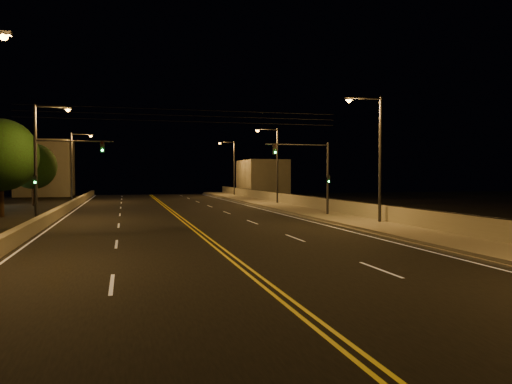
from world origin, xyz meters
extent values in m
cube|color=black|center=(0.00, 20.00, 0.01)|extent=(18.00, 120.00, 0.02)
cube|color=slate|center=(10.80, 20.00, 0.15)|extent=(3.60, 120.00, 0.30)
cube|color=slate|center=(8.93, 20.00, 0.07)|extent=(0.14, 120.00, 0.15)
cube|color=gray|center=(12.45, 20.00, 0.80)|extent=(0.30, 120.00, 1.00)
cube|color=gray|center=(-9.10, 20.00, 0.39)|extent=(0.45, 120.00, 0.77)
cube|color=gray|center=(16.50, 69.30, 2.79)|extent=(6.00, 10.00, 5.58)
cube|color=gray|center=(-16.00, 77.88, 4.32)|extent=(8.00, 8.00, 8.64)
cylinder|color=black|center=(12.45, 20.00, 1.33)|extent=(0.06, 120.00, 0.06)
cube|color=silver|center=(-8.60, 20.00, 0.02)|extent=(0.12, 116.00, 0.00)
cube|color=silver|center=(8.60, 20.00, 0.02)|extent=(0.12, 116.00, 0.00)
cube|color=gold|center=(-0.15, 20.00, 0.02)|extent=(0.12, 116.00, 0.00)
cube|color=gold|center=(0.15, 20.00, 0.02)|extent=(0.12, 116.00, 0.00)
cube|color=silver|center=(-4.50, 10.50, 0.02)|extent=(0.12, 3.00, 0.00)
cube|color=silver|center=(-4.50, 19.50, 0.02)|extent=(0.12, 3.00, 0.00)
cube|color=silver|center=(-4.50, 28.50, 0.02)|extent=(0.12, 3.00, 0.00)
cube|color=silver|center=(-4.50, 37.50, 0.02)|extent=(0.12, 3.00, 0.00)
cube|color=silver|center=(-4.50, 46.50, 0.02)|extent=(0.12, 3.00, 0.00)
cube|color=silver|center=(-4.50, 55.50, 0.02)|extent=(0.12, 3.00, 0.00)
cube|color=silver|center=(-4.50, 64.50, 0.02)|extent=(0.12, 3.00, 0.00)
cube|color=silver|center=(-4.50, 73.50, 0.02)|extent=(0.12, 3.00, 0.00)
cube|color=silver|center=(4.50, 10.50, 0.02)|extent=(0.12, 3.00, 0.00)
cube|color=silver|center=(4.50, 19.50, 0.02)|extent=(0.12, 3.00, 0.00)
cube|color=silver|center=(4.50, 28.50, 0.02)|extent=(0.12, 3.00, 0.00)
cube|color=silver|center=(4.50, 37.50, 0.02)|extent=(0.12, 3.00, 0.00)
cube|color=silver|center=(4.50, 46.50, 0.02)|extent=(0.12, 3.00, 0.00)
cube|color=silver|center=(4.50, 55.50, 0.02)|extent=(0.12, 3.00, 0.00)
cube|color=silver|center=(4.50, 64.50, 0.02)|extent=(0.12, 3.00, 0.00)
cube|color=silver|center=(4.50, 73.50, 0.02)|extent=(0.12, 3.00, 0.00)
cylinder|color=#2D2D33|center=(11.80, 23.86, 4.16)|extent=(0.20, 0.20, 8.32)
cylinder|color=#2D2D33|center=(10.70, 23.86, 8.17)|extent=(2.20, 0.12, 0.12)
cube|color=#2D2D33|center=(9.60, 23.86, 8.10)|extent=(0.50, 0.25, 0.14)
sphere|color=#FF9E2D|center=(9.60, 23.86, 8.00)|extent=(0.28, 0.28, 0.28)
cylinder|color=#2D2D33|center=(11.80, 46.14, 4.16)|extent=(0.20, 0.20, 8.32)
cylinder|color=#2D2D33|center=(10.70, 46.14, 8.17)|extent=(2.20, 0.12, 0.12)
cube|color=#2D2D33|center=(9.60, 46.14, 8.10)|extent=(0.50, 0.25, 0.14)
sphere|color=#FF9E2D|center=(9.60, 46.14, 8.00)|extent=(0.28, 0.28, 0.28)
cylinder|color=#2D2D33|center=(11.80, 67.96, 4.16)|extent=(0.20, 0.20, 8.32)
cylinder|color=#2D2D33|center=(10.70, 67.96, 8.17)|extent=(2.20, 0.12, 0.12)
cube|color=#2D2D33|center=(9.60, 67.96, 8.10)|extent=(0.50, 0.25, 0.14)
sphere|color=#FF9E2D|center=(9.60, 67.96, 8.00)|extent=(0.28, 0.28, 0.28)
cube|color=#2D2D33|center=(-8.00, 13.51, 8.10)|extent=(0.50, 0.25, 0.14)
sphere|color=#FF9E2D|center=(-8.00, 13.51, 8.00)|extent=(0.28, 0.28, 0.28)
cylinder|color=#2D2D33|center=(-10.20, 33.18, 4.16)|extent=(0.20, 0.20, 8.32)
cylinder|color=#2D2D33|center=(-9.10, 33.18, 8.17)|extent=(2.20, 0.12, 0.12)
cube|color=#2D2D33|center=(-8.00, 33.18, 8.10)|extent=(0.50, 0.25, 0.14)
sphere|color=#FF9E2D|center=(-8.00, 33.18, 8.00)|extent=(0.28, 0.28, 0.28)
cylinder|color=#2D2D33|center=(-10.20, 58.15, 4.16)|extent=(0.20, 0.20, 8.32)
cylinder|color=#2D2D33|center=(-9.10, 58.15, 8.17)|extent=(2.20, 0.12, 0.12)
cube|color=#2D2D33|center=(-8.00, 58.15, 8.10)|extent=(0.50, 0.25, 0.14)
sphere|color=#FF9E2D|center=(-8.00, 58.15, 8.00)|extent=(0.28, 0.28, 0.28)
cylinder|color=#2D2D33|center=(11.00, 30.52, 2.90)|extent=(0.18, 0.18, 5.79)
cylinder|color=#2D2D33|center=(8.50, 30.52, 5.59)|extent=(5.00, 0.10, 0.10)
cube|color=black|center=(6.75, 30.52, 5.24)|extent=(0.28, 0.18, 0.80)
sphere|color=#19FF4C|center=(6.75, 30.41, 4.99)|extent=(0.14, 0.14, 0.14)
cube|color=black|center=(11.00, 30.37, 3.00)|extent=(0.22, 0.14, 0.55)
cylinder|color=#2D2D33|center=(-9.80, 30.52, 2.90)|extent=(0.18, 0.18, 5.79)
cylinder|color=#2D2D33|center=(-7.30, 30.52, 5.59)|extent=(5.00, 0.10, 0.10)
cube|color=black|center=(-5.55, 30.52, 5.24)|extent=(0.28, 0.18, 0.80)
sphere|color=#19FF4C|center=(-5.55, 30.41, 4.99)|extent=(0.14, 0.14, 0.14)
cube|color=black|center=(-9.80, 30.37, 3.00)|extent=(0.22, 0.14, 0.55)
cylinder|color=black|center=(0.00, 29.50, 7.00)|extent=(22.00, 0.03, 0.03)
cylinder|color=black|center=(0.00, 29.50, 7.40)|extent=(22.00, 0.03, 0.03)
cylinder|color=black|center=(0.00, 29.50, 7.80)|extent=(22.00, 0.03, 0.03)
cylinder|color=black|center=(-13.49, 37.93, 1.35)|extent=(0.36, 0.36, 2.71)
sphere|color=black|center=(-13.49, 37.93, 4.89)|extent=(5.71, 5.71, 5.71)
cylinder|color=black|center=(-13.69, 53.39, 1.18)|extent=(0.36, 0.36, 2.35)
sphere|color=black|center=(-13.69, 53.39, 4.25)|extent=(4.97, 4.97, 4.97)
camera|label=1|loc=(-4.09, -5.10, 3.33)|focal=35.00mm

